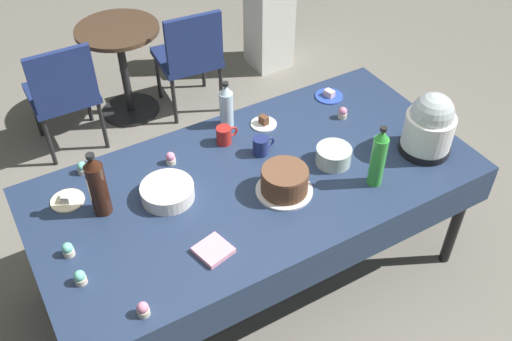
{
  "coord_description": "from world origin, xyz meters",
  "views": [
    {
      "loc": [
        -1.04,
        -1.8,
        2.66
      ],
      "look_at": [
        0.0,
        0.0,
        0.8
      ],
      "focal_mm": 40.14,
      "sensor_mm": 36.0,
      "label": 1
    }
  ],
  "objects_px": {
    "dessert_plate_white": "(264,123)",
    "frosted_layer_cake": "(285,181)",
    "slow_cooker": "(429,126)",
    "soda_bottle_water": "(226,106)",
    "soda_bottle_lime_soda": "(378,158)",
    "maroon_chair_right": "(190,54)",
    "cupcake_vanilla": "(171,158)",
    "maroon_chair_left": "(63,90)",
    "coffee_mug_red": "(224,135)",
    "ceramic_snack_bowl": "(167,192)",
    "cupcake_lemon": "(143,309)",
    "potluck_table": "(256,187)",
    "dessert_plate_cream": "(67,200)",
    "cupcake_berry": "(82,168)",
    "water_cooler": "(269,0)",
    "coffee_mug_navy": "(261,146)",
    "soda_bottle_cola": "(98,186)",
    "cupcake_mint": "(80,278)",
    "cupcake_cocoa": "(343,113)",
    "cupcake_rose": "(68,250)",
    "glass_salad_bowl": "(334,156)",
    "dessert_plate_cobalt": "(329,95)"
  },
  "relations": [
    {
      "from": "soda_bottle_cola",
      "to": "maroon_chair_left",
      "type": "xyz_separation_m",
      "value": [
        0.17,
        1.49,
        -0.42
      ]
    },
    {
      "from": "soda_bottle_lime_soda",
      "to": "maroon_chair_right",
      "type": "height_order",
      "value": "soda_bottle_lime_soda"
    },
    {
      "from": "slow_cooker",
      "to": "cupcake_rose",
      "type": "height_order",
      "value": "slow_cooker"
    },
    {
      "from": "cupcake_vanilla",
      "to": "cupcake_mint",
      "type": "relative_size",
      "value": 1.0
    },
    {
      "from": "dessert_plate_cream",
      "to": "cupcake_berry",
      "type": "relative_size",
      "value": 2.37
    },
    {
      "from": "cupcake_mint",
      "to": "maroon_chair_right",
      "type": "distance_m",
      "value": 2.29
    },
    {
      "from": "glass_salad_bowl",
      "to": "cupcake_lemon",
      "type": "height_order",
      "value": "glass_salad_bowl"
    },
    {
      "from": "soda_bottle_water",
      "to": "maroon_chair_left",
      "type": "distance_m",
      "value": 1.41
    },
    {
      "from": "dessert_plate_white",
      "to": "frosted_layer_cake",
      "type": "bearing_deg",
      "value": -110.1
    },
    {
      "from": "glass_salad_bowl",
      "to": "ceramic_snack_bowl",
      "type": "distance_m",
      "value": 0.85
    },
    {
      "from": "water_cooler",
      "to": "dessert_plate_white",
      "type": "bearing_deg",
      "value": -122.17
    },
    {
      "from": "cupcake_lemon",
      "to": "soda_bottle_lime_soda",
      "type": "height_order",
      "value": "soda_bottle_lime_soda"
    },
    {
      "from": "slow_cooker",
      "to": "glass_salad_bowl",
      "type": "height_order",
      "value": "slow_cooker"
    },
    {
      "from": "frosted_layer_cake",
      "to": "dessert_plate_cream",
      "type": "xyz_separation_m",
      "value": [
        -0.92,
        0.46,
        -0.05
      ]
    },
    {
      "from": "cupcake_mint",
      "to": "soda_bottle_cola",
      "type": "distance_m",
      "value": 0.43
    },
    {
      "from": "potluck_table",
      "to": "water_cooler",
      "type": "height_order",
      "value": "water_cooler"
    },
    {
      "from": "dessert_plate_cream",
      "to": "soda_bottle_lime_soda",
      "type": "relative_size",
      "value": 0.47
    },
    {
      "from": "frosted_layer_cake",
      "to": "cupcake_cocoa",
      "type": "distance_m",
      "value": 0.69
    },
    {
      "from": "cupcake_berry",
      "to": "coffee_mug_red",
      "type": "relative_size",
      "value": 0.55
    },
    {
      "from": "dessert_plate_cream",
      "to": "maroon_chair_right",
      "type": "relative_size",
      "value": 0.19
    },
    {
      "from": "cupcake_mint",
      "to": "coffee_mug_red",
      "type": "distance_m",
      "value": 1.07
    },
    {
      "from": "potluck_table",
      "to": "soda_bottle_water",
      "type": "distance_m",
      "value": 0.5
    },
    {
      "from": "cupcake_rose",
      "to": "soda_bottle_cola",
      "type": "height_order",
      "value": "soda_bottle_cola"
    },
    {
      "from": "dessert_plate_cream",
      "to": "coffee_mug_red",
      "type": "relative_size",
      "value": 1.31
    },
    {
      "from": "cupcake_lemon",
      "to": "cupcake_berry",
      "type": "height_order",
      "value": "same"
    },
    {
      "from": "cupcake_cocoa",
      "to": "soda_bottle_lime_soda",
      "type": "xyz_separation_m",
      "value": [
        -0.18,
        -0.51,
        0.13
      ]
    },
    {
      "from": "coffee_mug_red",
      "to": "maroon_chair_right",
      "type": "bearing_deg",
      "value": 73.36
    },
    {
      "from": "cupcake_cocoa",
      "to": "dessert_plate_white",
      "type": "bearing_deg",
      "value": 158.26
    },
    {
      "from": "potluck_table",
      "to": "maroon_chair_left",
      "type": "xyz_separation_m",
      "value": [
        -0.55,
        1.65,
        -0.2
      ]
    },
    {
      "from": "dessert_plate_white",
      "to": "maroon_chair_left",
      "type": "height_order",
      "value": "maroon_chair_left"
    },
    {
      "from": "dessert_plate_cobalt",
      "to": "water_cooler",
      "type": "height_order",
      "value": "water_cooler"
    },
    {
      "from": "dessert_plate_cream",
      "to": "cupcake_rose",
      "type": "bearing_deg",
      "value": -105.02
    },
    {
      "from": "cupcake_lemon",
      "to": "maroon_chair_left",
      "type": "xyz_separation_m",
      "value": [
        0.22,
        2.11,
        -0.29
      ]
    },
    {
      "from": "cupcake_vanilla",
      "to": "maroon_chair_left",
      "type": "xyz_separation_m",
      "value": [
        -0.23,
        1.34,
        -0.29
      ]
    },
    {
      "from": "slow_cooker",
      "to": "soda_bottle_water",
      "type": "relative_size",
      "value": 1.26
    },
    {
      "from": "dessert_plate_white",
      "to": "cupcake_cocoa",
      "type": "bearing_deg",
      "value": -21.74
    },
    {
      "from": "coffee_mug_navy",
      "to": "maroon_chair_left",
      "type": "bearing_deg",
      "value": 114.04
    },
    {
      "from": "coffee_mug_navy",
      "to": "soda_bottle_cola",
      "type": "bearing_deg",
      "value": 179.35
    },
    {
      "from": "soda_bottle_lime_soda",
      "to": "soda_bottle_cola",
      "type": "height_order",
      "value": "soda_bottle_cola"
    },
    {
      "from": "cupcake_vanilla",
      "to": "coffee_mug_red",
      "type": "relative_size",
      "value": 0.55
    },
    {
      "from": "frosted_layer_cake",
      "to": "glass_salad_bowl",
      "type": "xyz_separation_m",
      "value": [
        0.33,
        0.06,
        -0.02
      ]
    },
    {
      "from": "glass_salad_bowl",
      "to": "cupcake_vanilla",
      "type": "bearing_deg",
      "value": 150.25
    },
    {
      "from": "soda_bottle_water",
      "to": "soda_bottle_cola",
      "type": "xyz_separation_m",
      "value": [
        -0.81,
        -0.29,
        0.03
      ]
    },
    {
      "from": "ceramic_snack_bowl",
      "to": "cupcake_lemon",
      "type": "distance_m",
      "value": 0.65
    },
    {
      "from": "ceramic_snack_bowl",
      "to": "cupcake_vanilla",
      "type": "bearing_deg",
      "value": 63.03
    },
    {
      "from": "cupcake_mint",
      "to": "coffee_mug_navy",
      "type": "distance_m",
      "value": 1.11
    },
    {
      "from": "water_cooler",
      "to": "cupcake_mint",
      "type": "bearing_deg",
      "value": -135.79
    },
    {
      "from": "cupcake_lemon",
      "to": "glass_salad_bowl",
      "type": "bearing_deg",
      "value": 17.34
    },
    {
      "from": "frosted_layer_cake",
      "to": "dessert_plate_white",
      "type": "xyz_separation_m",
      "value": [
        0.18,
        0.5,
        -0.05
      ]
    },
    {
      "from": "dessert_plate_cobalt",
      "to": "coffee_mug_navy",
      "type": "relative_size",
      "value": 1.33
    }
  ]
}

